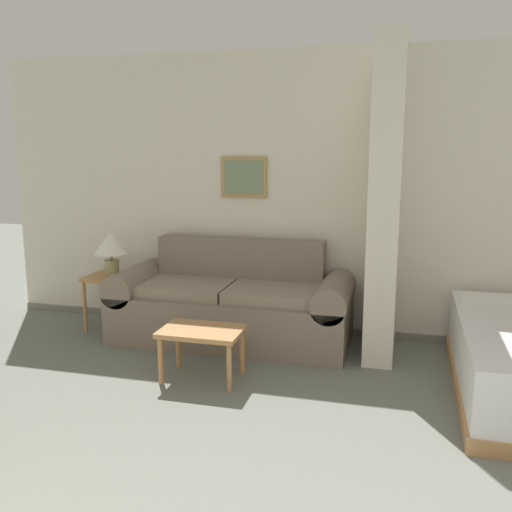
% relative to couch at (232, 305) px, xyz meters
% --- Properties ---
extents(wall_back, '(6.93, 0.16, 2.60)m').
position_rel_couch_xyz_m(wall_back, '(1.00, 0.48, 0.96)').
color(wall_back, silver).
rests_on(wall_back, ground_plane).
extents(wall_partition_pillar, '(0.24, 0.80, 2.60)m').
position_rel_couch_xyz_m(wall_partition_pillar, '(1.32, 0.02, 0.97)').
color(wall_partition_pillar, silver).
rests_on(wall_partition_pillar, ground_plane).
extents(couch, '(2.15, 0.84, 0.89)m').
position_rel_couch_xyz_m(couch, '(0.00, 0.00, 0.00)').
color(couch, gray).
rests_on(couch, ground_plane).
extents(coffee_table, '(0.61, 0.42, 0.39)m').
position_rel_couch_xyz_m(coffee_table, '(0.04, -0.90, 0.01)').
color(coffee_table, '#B27F4C').
rests_on(coffee_table, ground_plane).
extents(side_table, '(0.45, 0.45, 0.53)m').
position_rel_couch_xyz_m(side_table, '(-1.20, 0.02, 0.11)').
color(side_table, '#B27F4C').
rests_on(side_table, ground_plane).
extents(table_lamp, '(0.33, 0.33, 0.42)m').
position_rel_couch_xyz_m(table_lamp, '(-1.20, 0.02, 0.49)').
color(table_lamp, tan).
rests_on(table_lamp, side_table).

